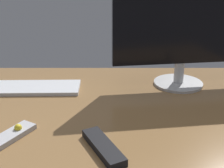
% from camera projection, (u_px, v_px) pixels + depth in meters
% --- Properties ---
extents(desk, '(1.40, 0.84, 0.02)m').
position_uv_depth(desk, '(110.00, 107.00, 1.14)').
color(desk, olive).
rests_on(desk, ground).
extents(monitor, '(0.57, 0.21, 0.39)m').
position_uv_depth(monitor, '(180.00, 35.00, 1.24)').
color(monitor, '#BCBCBC').
rests_on(monitor, desk).
extents(keyboard, '(0.36, 0.15, 0.01)m').
position_uv_depth(keyboard, '(34.00, 88.00, 1.27)').
color(keyboard, silver).
rests_on(keyboard, desk).
extents(media_remote, '(0.13, 0.18, 0.03)m').
position_uv_depth(media_remote, '(8.00, 136.00, 0.92)').
color(media_remote, '#B7B7BC').
rests_on(media_remote, desk).
extents(tv_remote, '(0.13, 0.19, 0.02)m').
position_uv_depth(tv_remote, '(101.00, 147.00, 0.86)').
color(tv_remote, black).
rests_on(tv_remote, desk).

